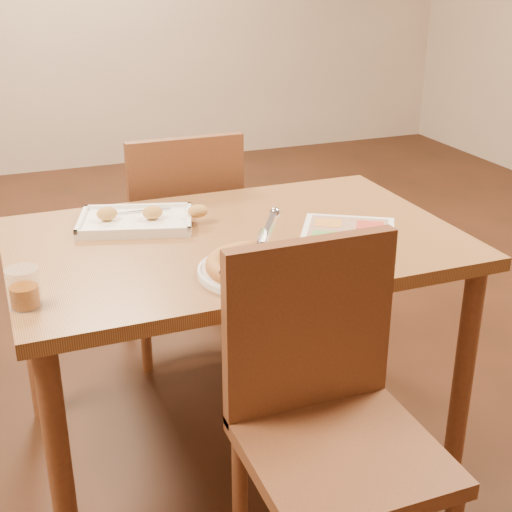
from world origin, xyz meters
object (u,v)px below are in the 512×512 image
object	(u,v)px
glass_tumbler	(24,290)
chair_near	(325,388)
dining_table	(236,263)
plate	(256,271)
pizza_cutter	(266,234)
appetizer_tray	(139,220)
pizza	(256,265)
menu	(347,238)
chair_far	(181,220)

from	to	relation	value
glass_tumbler	chair_near	bearing A→B (deg)	-30.29
dining_table	plate	xyz separation A→B (m)	(-0.04, -0.27, 0.09)
plate	pizza_cutter	xyz separation A→B (m)	(0.04, 0.04, 0.08)
appetizer_tray	dining_table	bearing A→B (deg)	-38.84
pizza	glass_tumbler	world-z (taller)	glass_tumbler
plate	menu	world-z (taller)	plate
plate	chair_far	bearing A→B (deg)	87.41
appetizer_tray	chair_near	bearing A→B (deg)	-73.14
dining_table	plate	distance (m)	0.29
pizza	appetizer_tray	size ratio (longest dim) A/B	0.64
chair_near	glass_tumbler	size ratio (longest dim) A/B	4.88
plate	menu	size ratio (longest dim) A/B	0.80
plate	pizza	xyz separation A→B (m)	(-0.00, -0.01, 0.02)
chair_far	dining_table	bearing A→B (deg)	90.00
chair_near	glass_tumbler	distance (m)	0.73
pizza_cutter	glass_tumbler	world-z (taller)	pizza_cutter
appetizer_tray	glass_tumbler	size ratio (longest dim) A/B	4.25
pizza	pizza_cutter	size ratio (longest dim) A/B	1.90
glass_tumbler	pizza	bearing A→B (deg)	-3.23
pizza	menu	xyz separation A→B (m)	(0.34, 0.14, -0.03)
appetizer_tray	pizza	bearing A→B (deg)	-67.16
plate	pizza	bearing A→B (deg)	-114.04
glass_tumbler	menu	size ratio (longest dim) A/B	0.25
appetizer_tray	glass_tumbler	xyz separation A→B (m)	(-0.37, -0.44, 0.03)
pizza	chair_far	bearing A→B (deg)	87.20
appetizer_tray	plate	bearing A→B (deg)	-66.45
dining_table	pizza	bearing A→B (deg)	-98.82
plate	appetizer_tray	bearing A→B (deg)	113.55
appetizer_tray	menu	world-z (taller)	appetizer_tray
pizza	pizza_cutter	world-z (taller)	pizza_cutter
chair_far	pizza_cutter	xyz separation A→B (m)	(0.00, -0.83, 0.24)
pizza_cutter	appetizer_tray	distance (m)	0.50
dining_table	pizza	distance (m)	0.30
chair_near	glass_tumbler	bearing A→B (deg)	149.71
pizza	plate	bearing A→B (deg)	65.96
appetizer_tray	menu	size ratio (longest dim) A/B	1.07
dining_table	glass_tumbler	xyz separation A→B (m)	(-0.61, -0.24, 0.13)
chair_far	appetizer_tray	world-z (taller)	chair_far
appetizer_tray	glass_tumbler	distance (m)	0.57
chair_far	pizza	distance (m)	0.90
chair_near	pizza_cutter	size ratio (longest dim) A/B	3.41
pizza_cutter	glass_tumbler	xyz separation A→B (m)	(-0.62, -0.01, -0.05)
dining_table	menu	xyz separation A→B (m)	(0.30, -0.13, 0.09)
plate	glass_tumbler	distance (m)	0.57
plate	appetizer_tray	size ratio (longest dim) A/B	0.74
plate	glass_tumbler	size ratio (longest dim) A/B	3.15
dining_table	plate	bearing A→B (deg)	-98.34
plate	appetizer_tray	world-z (taller)	appetizer_tray
menu	glass_tumbler	bearing A→B (deg)	-173.02
chair_far	glass_tumbler	bearing A→B (deg)	54.15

